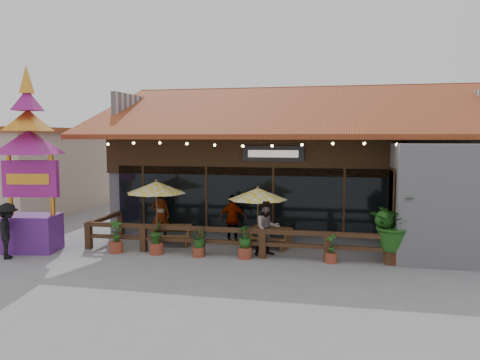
% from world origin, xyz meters
% --- Properties ---
extents(ground, '(100.00, 100.00, 0.00)m').
position_xyz_m(ground, '(0.00, 0.00, 0.00)').
color(ground, gray).
rests_on(ground, ground).
extents(restaurant_building, '(15.50, 14.73, 6.09)m').
position_xyz_m(restaurant_building, '(0.26, 6.61, 2.21)').
color(restaurant_building, '#B7B7BC').
rests_on(restaurant_building, ground).
extents(patio_railing, '(10.00, 2.60, 0.92)m').
position_xyz_m(patio_railing, '(-2.25, -0.27, 0.61)').
color(patio_railing, '#402B17').
rests_on(patio_railing, ground).
extents(neighbor_building, '(8.40, 8.40, 4.22)m').
position_xyz_m(neighbor_building, '(-15.00, 6.00, 2.14)').
color(neighbor_building, beige).
rests_on(neighbor_building, ground).
extents(umbrella_left, '(2.35, 2.35, 2.30)m').
position_xyz_m(umbrella_left, '(-4.53, 0.76, 2.00)').
color(umbrella_left, brown).
rests_on(umbrella_left, ground).
extents(umbrella_right, '(2.27, 2.27, 2.15)m').
position_xyz_m(umbrella_right, '(-0.86, 0.66, 1.88)').
color(umbrella_right, brown).
rests_on(umbrella_right, ground).
extents(picnic_table_left, '(1.63, 1.48, 0.68)m').
position_xyz_m(picnic_table_left, '(-3.95, 0.66, 0.46)').
color(picnic_table_left, brown).
rests_on(picnic_table_left, ground).
extents(picnic_table_right, '(1.62, 1.47, 0.68)m').
position_xyz_m(picnic_table_right, '(-0.45, 0.99, 0.46)').
color(picnic_table_right, brown).
rests_on(picnic_table_right, ground).
extents(thai_sign_tower, '(2.80, 2.80, 6.57)m').
position_xyz_m(thai_sign_tower, '(-8.14, -1.19, 3.47)').
color(thai_sign_tower, '#5A217B').
rests_on(thai_sign_tower, ground).
extents(tropical_plant, '(1.97, 1.97, 2.06)m').
position_xyz_m(tropical_plant, '(3.44, -0.28, 1.18)').
color(tropical_plant, brown).
rests_on(tropical_plant, ground).
extents(diner_a, '(0.73, 0.54, 1.84)m').
position_xyz_m(diner_a, '(-4.63, 1.37, 0.92)').
color(diner_a, '#372211').
rests_on(diner_a, ground).
extents(diner_b, '(1.07, 0.99, 1.75)m').
position_xyz_m(diner_b, '(-0.42, -0.11, 0.87)').
color(diner_b, '#372211').
rests_on(diner_b, ground).
extents(diner_c, '(1.03, 0.44, 1.75)m').
position_xyz_m(diner_c, '(-1.86, 1.28, 0.87)').
color(diner_c, '#372211').
rests_on(diner_c, ground).
extents(pedestrian, '(1.14, 1.31, 1.75)m').
position_xyz_m(pedestrian, '(-8.28, -2.20, 0.88)').
color(pedestrian, black).
rests_on(pedestrian, ground).
extents(planter_a, '(0.47, 0.45, 1.10)m').
position_xyz_m(planter_a, '(-5.32, -0.82, 0.46)').
color(planter_a, brown).
rests_on(planter_a, ground).
extents(planter_b, '(0.45, 0.49, 1.11)m').
position_xyz_m(planter_b, '(-3.95, -0.74, 0.50)').
color(planter_b, brown).
rests_on(planter_b, ground).
extents(planter_c, '(0.75, 0.74, 0.94)m').
position_xyz_m(planter_c, '(-2.53, -0.77, 0.53)').
color(planter_c, brown).
rests_on(planter_c, ground).
extents(planter_d, '(0.57, 0.57, 1.06)m').
position_xyz_m(planter_d, '(-1.03, -0.68, 0.51)').
color(planter_d, brown).
rests_on(planter_d, ground).
extents(planter_e, '(0.39, 0.38, 0.92)m').
position_xyz_m(planter_e, '(1.62, -0.63, 0.39)').
color(planter_e, brown).
rests_on(planter_e, ground).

